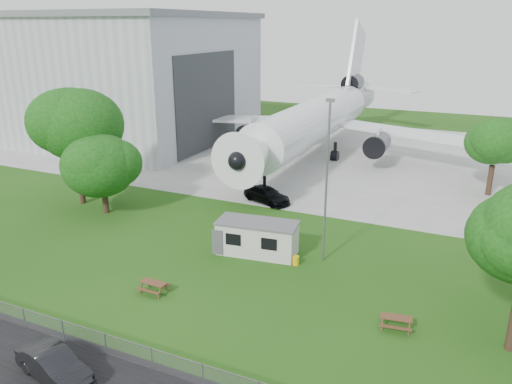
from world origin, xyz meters
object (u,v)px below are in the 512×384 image
at_px(hangar, 100,74).
at_px(picnic_west, 154,292).
at_px(picnic_east, 395,328).
at_px(site_cabin, 257,238).
at_px(airliner, 318,117).
at_px(car_centre_sedan, 54,365).

bearing_deg(hangar, picnic_west, -46.20).
height_order(picnic_west, picnic_east, same).
bearing_deg(picnic_west, site_cabin, 66.94).
bearing_deg(picnic_west, airliner, 93.58).
height_order(hangar, car_centre_sedan, hangar).
bearing_deg(car_centre_sedan, site_cabin, 1.94).
height_order(hangar, picnic_west, hangar).
distance_m(hangar, picnic_east, 64.80).
distance_m(airliner, picnic_west, 39.24).
distance_m(hangar, airliner, 36.21).
xyz_separation_m(picnic_west, car_centre_sedan, (0.53, -9.06, 0.77)).
xyz_separation_m(site_cabin, car_centre_sedan, (-3.25, -17.34, -0.55)).
xyz_separation_m(picnic_west, picnic_east, (15.29, 2.47, 0.00)).
relative_size(hangar, picnic_west, 23.89).
distance_m(hangar, picnic_west, 54.84).
relative_size(airliner, car_centre_sedan, 10.26).
xyz_separation_m(site_cabin, picnic_east, (11.51, -5.81, -1.31)).
relative_size(site_cabin, car_centre_sedan, 1.48).
bearing_deg(site_cabin, car_centre_sedan, -100.62).
xyz_separation_m(picnic_east, car_centre_sedan, (-14.76, -11.53, 0.77)).
bearing_deg(picnic_east, hangar, 137.39).
height_order(airliner, picnic_west, airliner).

